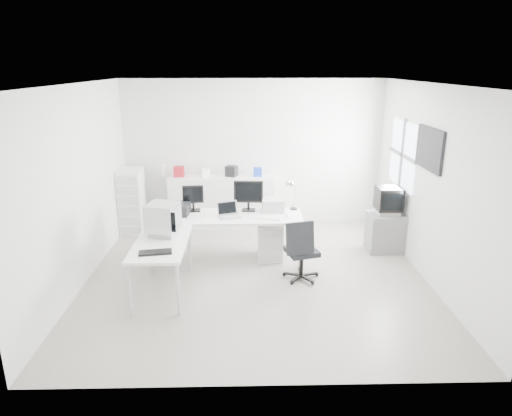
{
  "coord_description": "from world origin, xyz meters",
  "views": [
    {
      "loc": [
        -0.16,
        -6.28,
        3.05
      ],
      "look_at": [
        0.0,
        0.2,
        1.0
      ],
      "focal_mm": 32.0,
      "sensor_mm": 36.0,
      "label": 1
    }
  ],
  "objects_px": {
    "drawer_pedestal": "(270,240)",
    "laser_printer": "(273,205)",
    "office_chair": "(302,248)",
    "lcd_monitor_large": "(248,196)",
    "sideboard": "(222,201)",
    "crt_monitor": "(163,219)",
    "tv_cabinet": "(386,232)",
    "filing_cabinet": "(132,201)",
    "side_desk": "(163,267)",
    "lcd_monitor_small": "(193,198)",
    "crt_tv": "(388,201)",
    "laptop": "(229,212)",
    "inkjet_printer": "(174,209)",
    "main_desk": "(227,238)"
  },
  "relations": [
    {
      "from": "side_desk",
      "to": "lcd_monitor_small",
      "type": "bearing_deg",
      "value": 77.47
    },
    {
      "from": "inkjet_printer",
      "to": "side_desk",
      "type": "bearing_deg",
      "value": -85.06
    },
    {
      "from": "drawer_pedestal",
      "to": "laser_printer",
      "type": "relative_size",
      "value": 1.7
    },
    {
      "from": "office_chair",
      "to": "laser_printer",
      "type": "bearing_deg",
      "value": 95.22
    },
    {
      "from": "main_desk",
      "to": "laptop",
      "type": "distance_m",
      "value": 0.49
    },
    {
      "from": "main_desk",
      "to": "sideboard",
      "type": "xyz_separation_m",
      "value": [
        -0.16,
        1.63,
        0.13
      ]
    },
    {
      "from": "laser_printer",
      "to": "filing_cabinet",
      "type": "bearing_deg",
      "value": 154.8
    },
    {
      "from": "main_desk",
      "to": "lcd_monitor_small",
      "type": "distance_m",
      "value": 0.84
    },
    {
      "from": "lcd_monitor_large",
      "to": "laser_printer",
      "type": "xyz_separation_m",
      "value": [
        0.4,
        -0.03,
        -0.15
      ]
    },
    {
      "from": "tv_cabinet",
      "to": "sideboard",
      "type": "relative_size",
      "value": 0.33
    },
    {
      "from": "main_desk",
      "to": "laser_printer",
      "type": "height_order",
      "value": "laser_printer"
    },
    {
      "from": "lcd_monitor_large",
      "to": "crt_tv",
      "type": "relative_size",
      "value": 0.99
    },
    {
      "from": "side_desk",
      "to": "tv_cabinet",
      "type": "xyz_separation_m",
      "value": [
        3.53,
        1.41,
        -0.05
      ]
    },
    {
      "from": "filing_cabinet",
      "to": "drawer_pedestal",
      "type": "bearing_deg",
      "value": -26.74
    },
    {
      "from": "crt_monitor",
      "to": "crt_tv",
      "type": "relative_size",
      "value": 0.94
    },
    {
      "from": "lcd_monitor_small",
      "to": "crt_monitor",
      "type": "distance_m",
      "value": 1.14
    },
    {
      "from": "side_desk",
      "to": "laptop",
      "type": "height_order",
      "value": "laptop"
    },
    {
      "from": "inkjet_printer",
      "to": "lcd_monitor_large",
      "type": "bearing_deg",
      "value": 12.06
    },
    {
      "from": "crt_monitor",
      "to": "drawer_pedestal",
      "type": "bearing_deg",
      "value": 44.11
    },
    {
      "from": "side_desk",
      "to": "laptop",
      "type": "distance_m",
      "value": 1.43
    },
    {
      "from": "sideboard",
      "to": "filing_cabinet",
      "type": "distance_m",
      "value": 1.69
    },
    {
      "from": "tv_cabinet",
      "to": "filing_cabinet",
      "type": "bearing_deg",
      "value": 167.34
    },
    {
      "from": "inkjet_printer",
      "to": "lcd_monitor_small",
      "type": "height_order",
      "value": "lcd_monitor_small"
    },
    {
      "from": "lcd_monitor_small",
      "to": "crt_tv",
      "type": "xyz_separation_m",
      "value": [
        3.23,
        0.06,
        -0.08
      ]
    },
    {
      "from": "laser_printer",
      "to": "crt_monitor",
      "type": "xyz_separation_m",
      "value": [
        -1.6,
        -1.07,
        0.14
      ]
    },
    {
      "from": "tv_cabinet",
      "to": "laptop",
      "type": "bearing_deg",
      "value": -171.15
    },
    {
      "from": "filing_cabinet",
      "to": "sideboard",
      "type": "bearing_deg",
      "value": 10.71
    },
    {
      "from": "laser_printer",
      "to": "sideboard",
      "type": "relative_size",
      "value": 0.18
    },
    {
      "from": "side_desk",
      "to": "filing_cabinet",
      "type": "bearing_deg",
      "value": 111.88
    },
    {
      "from": "drawer_pedestal",
      "to": "side_desk",
      "type": "bearing_deg",
      "value": -143.43
    },
    {
      "from": "lcd_monitor_large",
      "to": "laser_printer",
      "type": "bearing_deg",
      "value": -0.89
    },
    {
      "from": "laptop",
      "to": "office_chair",
      "type": "distance_m",
      "value": 1.3
    },
    {
      "from": "drawer_pedestal",
      "to": "tv_cabinet",
      "type": "distance_m",
      "value": 2.0
    },
    {
      "from": "laser_printer",
      "to": "sideboard",
      "type": "xyz_separation_m",
      "value": [
        -0.91,
        1.41,
        -0.35
      ]
    },
    {
      "from": "main_desk",
      "to": "lcd_monitor_small",
      "type": "height_order",
      "value": "lcd_monitor_small"
    },
    {
      "from": "inkjet_printer",
      "to": "laptop",
      "type": "bearing_deg",
      "value": -7.59
    },
    {
      "from": "crt_monitor",
      "to": "crt_tv",
      "type": "xyz_separation_m",
      "value": [
        3.53,
        1.16,
        -0.11
      ]
    },
    {
      "from": "drawer_pedestal",
      "to": "sideboard",
      "type": "height_order",
      "value": "sideboard"
    },
    {
      "from": "tv_cabinet",
      "to": "inkjet_printer",
      "type": "bearing_deg",
      "value": -176.6
    },
    {
      "from": "inkjet_printer",
      "to": "tv_cabinet",
      "type": "height_order",
      "value": "inkjet_printer"
    },
    {
      "from": "crt_monitor",
      "to": "office_chair",
      "type": "distance_m",
      "value": 2.04
    },
    {
      "from": "crt_monitor",
      "to": "crt_tv",
      "type": "height_order",
      "value": "crt_monitor"
    },
    {
      "from": "office_chair",
      "to": "lcd_monitor_large",
      "type": "bearing_deg",
      "value": 112.01
    },
    {
      "from": "lcd_monitor_large",
      "to": "sideboard",
      "type": "bearing_deg",
      "value": 113.71
    },
    {
      "from": "drawer_pedestal",
      "to": "lcd_monitor_small",
      "type": "height_order",
      "value": "lcd_monitor_small"
    },
    {
      "from": "lcd_monitor_large",
      "to": "filing_cabinet",
      "type": "height_order",
      "value": "lcd_monitor_large"
    },
    {
      "from": "lcd_monitor_small",
      "to": "side_desk",
      "type": "bearing_deg",
      "value": -107.25
    },
    {
      "from": "filing_cabinet",
      "to": "crt_monitor",
      "type": "bearing_deg",
      "value": -65.88
    },
    {
      "from": "inkjet_printer",
      "to": "crt_monitor",
      "type": "relative_size",
      "value": 1.05
    },
    {
      "from": "drawer_pedestal",
      "to": "tv_cabinet",
      "type": "height_order",
      "value": "tv_cabinet"
    }
  ]
}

